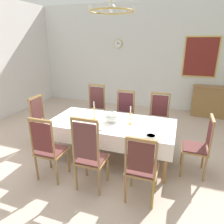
{
  "coord_description": "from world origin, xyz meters",
  "views": [
    {
      "loc": [
        1.14,
        -3.25,
        2.21
      ],
      "look_at": [
        0.03,
        -0.02,
        0.98
      ],
      "focal_mm": 32.51,
      "sensor_mm": 36.0,
      "label": 1
    }
  ],
  "objects_px": {
    "dining_table": "(112,126)",
    "chair_south_c": "(142,167)",
    "chair_head_west": "(43,121)",
    "mounted_clock": "(118,44)",
    "spoon_secondary": "(159,137)",
    "bowl_near_right": "(151,136)",
    "spoon_primary": "(96,128)",
    "chair_south_a": "(48,148)",
    "soup_tureen": "(112,117)",
    "chair_south_b": "(89,154)",
    "sideboard": "(217,102)",
    "candlestick_east": "(130,117)",
    "chair_north_b": "(124,114)",
    "framed_painting": "(201,57)",
    "bowl_near_left": "(101,128)",
    "candlestick_west": "(94,112)",
    "chair_north_a": "(95,110)",
    "chandelier": "(112,11)",
    "chair_north_c": "(158,118)",
    "chair_head_east": "(199,145)"
  },
  "relations": [
    {
      "from": "chair_south_c",
      "to": "spoon_primary",
      "type": "bearing_deg",
      "value": 147.96
    },
    {
      "from": "dining_table",
      "to": "chair_north_c",
      "type": "relative_size",
      "value": 2.02
    },
    {
      "from": "chair_south_b",
      "to": "mounted_clock",
      "type": "height_order",
      "value": "mounted_clock"
    },
    {
      "from": "chair_north_b",
      "to": "framed_painting",
      "type": "xyz_separation_m",
      "value": [
        1.63,
        2.49,
        1.14
      ]
    },
    {
      "from": "chair_head_west",
      "to": "sideboard",
      "type": "height_order",
      "value": "chair_head_west"
    },
    {
      "from": "spoon_secondary",
      "to": "soup_tureen",
      "type": "bearing_deg",
      "value": 168.52
    },
    {
      "from": "chair_south_a",
      "to": "bowl_near_right",
      "type": "bearing_deg",
      "value": 19.23
    },
    {
      "from": "spoon_primary",
      "to": "dining_table",
      "type": "bearing_deg",
      "value": 62.08
    },
    {
      "from": "bowl_near_left",
      "to": "bowl_near_right",
      "type": "distance_m",
      "value": 0.86
    },
    {
      "from": "dining_table",
      "to": "chair_head_west",
      "type": "relative_size",
      "value": 2.07
    },
    {
      "from": "spoon_primary",
      "to": "chair_south_b",
      "type": "bearing_deg",
      "value": -77.0
    },
    {
      "from": "spoon_secondary",
      "to": "mounted_clock",
      "type": "xyz_separation_m",
      "value": [
        -1.87,
        3.79,
        1.3
      ]
    },
    {
      "from": "dining_table",
      "to": "bowl_near_left",
      "type": "distance_m",
      "value": 0.39
    },
    {
      "from": "chair_south_b",
      "to": "candlestick_east",
      "type": "bearing_deg",
      "value": 68.18
    },
    {
      "from": "chair_north_a",
      "to": "soup_tureen",
      "type": "distance_m",
      "value": 1.23
    },
    {
      "from": "candlestick_west",
      "to": "sideboard",
      "type": "bearing_deg",
      "value": 50.84
    },
    {
      "from": "dining_table",
      "to": "spoon_primary",
      "type": "bearing_deg",
      "value": -116.64
    },
    {
      "from": "chair_north_a",
      "to": "spoon_secondary",
      "type": "relative_size",
      "value": 6.84
    },
    {
      "from": "dining_table",
      "to": "sideboard",
      "type": "bearing_deg",
      "value": 54.89
    },
    {
      "from": "chair_head_east",
      "to": "chair_north_c",
      "type": "bearing_deg",
      "value": 40.12
    },
    {
      "from": "framed_painting",
      "to": "mounted_clock",
      "type": "bearing_deg",
      "value": -179.79
    },
    {
      "from": "framed_painting",
      "to": "soup_tureen",
      "type": "bearing_deg",
      "value": -115.07
    },
    {
      "from": "chair_head_west",
      "to": "spoon_secondary",
      "type": "bearing_deg",
      "value": 81.29
    },
    {
      "from": "chair_head_west",
      "to": "mounted_clock",
      "type": "height_order",
      "value": "mounted_clock"
    },
    {
      "from": "chair_head_west",
      "to": "soup_tureen",
      "type": "height_order",
      "value": "chair_head_west"
    },
    {
      "from": "bowl_near_left",
      "to": "spoon_primary",
      "type": "xyz_separation_m",
      "value": [
        -0.1,
        0.03,
        -0.01
      ]
    },
    {
      "from": "chair_north_b",
      "to": "chair_south_c",
      "type": "xyz_separation_m",
      "value": [
        0.78,
        -1.87,
        -0.02
      ]
    },
    {
      "from": "chair_north_c",
      "to": "chandelier",
      "type": "height_order",
      "value": "chandelier"
    },
    {
      "from": "bowl_near_right",
      "to": "spoon_primary",
      "type": "xyz_separation_m",
      "value": [
        -0.96,
        0.05,
        -0.01
      ]
    },
    {
      "from": "chair_north_c",
      "to": "framed_painting",
      "type": "height_order",
      "value": "framed_painting"
    },
    {
      "from": "bowl_near_right",
      "to": "mounted_clock",
      "type": "bearing_deg",
      "value": 114.63
    },
    {
      "from": "chair_north_a",
      "to": "chair_north_c",
      "type": "height_order",
      "value": "chair_north_a"
    },
    {
      "from": "dining_table",
      "to": "bowl_near_left",
      "type": "relative_size",
      "value": 15.52
    },
    {
      "from": "bowl_near_left",
      "to": "chair_south_a",
      "type": "bearing_deg",
      "value": -140.38
    },
    {
      "from": "soup_tureen",
      "to": "candlestick_west",
      "type": "bearing_deg",
      "value": 180.0
    },
    {
      "from": "candlestick_east",
      "to": "chair_north_b",
      "type": "bearing_deg",
      "value": 111.96
    },
    {
      "from": "spoon_primary",
      "to": "chair_south_a",
      "type": "bearing_deg",
      "value": -135.57
    },
    {
      "from": "chair_south_b",
      "to": "sideboard",
      "type": "relative_size",
      "value": 0.85
    },
    {
      "from": "dining_table",
      "to": "chair_south_c",
      "type": "relative_size",
      "value": 2.16
    },
    {
      "from": "bowl_near_left",
      "to": "mounted_clock",
      "type": "distance_m",
      "value": 4.1
    },
    {
      "from": "chair_south_c",
      "to": "chair_north_c",
      "type": "relative_size",
      "value": 0.94
    },
    {
      "from": "mounted_clock",
      "to": "framed_painting",
      "type": "bearing_deg",
      "value": 0.21
    },
    {
      "from": "chair_south_a",
      "to": "chair_north_b",
      "type": "relative_size",
      "value": 1.0
    },
    {
      "from": "chair_north_c",
      "to": "chair_head_west",
      "type": "relative_size",
      "value": 1.02
    },
    {
      "from": "chair_south_c",
      "to": "soup_tureen",
      "type": "distance_m",
      "value": 1.23
    },
    {
      "from": "chandelier",
      "to": "chair_north_a",
      "type": "bearing_deg",
      "value": 128.44
    },
    {
      "from": "chair_head_west",
      "to": "spoon_secondary",
      "type": "height_order",
      "value": "chair_head_west"
    },
    {
      "from": "bowl_near_left",
      "to": "chandelier",
      "type": "relative_size",
      "value": 0.21
    },
    {
      "from": "soup_tureen",
      "to": "spoon_primary",
      "type": "relative_size",
      "value": 1.52
    },
    {
      "from": "chair_north_b",
      "to": "chair_head_west",
      "type": "xyz_separation_m",
      "value": [
        -1.52,
        -0.94,
        -0.0
      ]
    }
  ]
}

